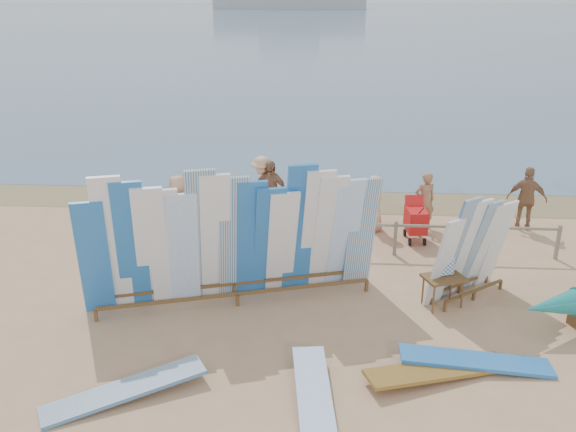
# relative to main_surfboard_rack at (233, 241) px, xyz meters

# --- Properties ---
(ground) EXTENTS (160.00, 160.00, 0.00)m
(ground) POSITION_rel_main_surfboard_rack_xyz_m (1.68, -0.34, -1.39)
(ground) COLOR tan
(ground) RESTS_ON ground
(ocean) EXTENTS (320.00, 240.00, 0.02)m
(ocean) POSITION_rel_main_surfboard_rack_xyz_m (1.68, 127.66, -1.39)
(ocean) COLOR #45607C
(ocean) RESTS_ON ground
(wet_sand_strip) EXTENTS (40.00, 2.60, 0.01)m
(wet_sand_strip) POSITION_rel_main_surfboard_rack_xyz_m (1.68, 6.86, -1.39)
(wet_sand_strip) COLOR olive
(wet_sand_strip) RESTS_ON ground
(fence) EXTENTS (12.08, 0.08, 0.90)m
(fence) POSITION_rel_main_surfboard_rack_xyz_m (1.68, 2.66, -0.76)
(fence) COLOR #7A725C
(fence) RESTS_ON ground
(main_surfboard_rack) EXTENTS (6.16, 2.39, 3.12)m
(main_surfboard_rack) POSITION_rel_main_surfboard_rack_xyz_m (0.00, 0.00, 0.00)
(main_surfboard_rack) COLOR brown
(main_surfboard_rack) RESTS_ON ground
(side_surfboard_rack) EXTENTS (2.03, 1.74, 2.47)m
(side_surfboard_rack) POSITION_rel_main_surfboard_rack_xyz_m (5.04, 0.50, -0.29)
(side_surfboard_rack) COLOR brown
(side_surfboard_rack) RESTS_ON ground
(vendor_table) EXTENTS (1.00, 0.86, 1.11)m
(vendor_table) POSITION_rel_main_surfboard_rack_xyz_m (4.43, 0.05, -1.02)
(vendor_table) COLOR brown
(vendor_table) RESTS_ON ground
(flat_board_e) EXTENTS (2.61, 1.86, 0.27)m
(flat_board_e) POSITION_rel_main_surfboard_rack_xyz_m (-1.34, -3.42, -1.39)
(flat_board_e) COLOR beige
(flat_board_e) RESTS_ON ground
(flat_board_d) EXTENTS (2.70, 0.58, 0.27)m
(flat_board_d) POSITION_rel_main_surfboard_rack_xyz_m (4.66, -2.19, -1.39)
(flat_board_d) COLOR #2468B8
(flat_board_d) RESTS_ON ground
(flat_board_c) EXTENTS (2.72, 1.51, 0.24)m
(flat_board_c) POSITION_rel_main_surfboard_rack_xyz_m (3.96, -2.50, -1.39)
(flat_board_c) COLOR olive
(flat_board_c) RESTS_ON ground
(flat_board_a) EXTENTS (0.88, 2.74, 0.31)m
(flat_board_a) POSITION_rel_main_surfboard_rack_xyz_m (1.81, -3.53, -1.39)
(flat_board_a) COLOR #95BDEF
(flat_board_a) RESTS_ON ground
(beach_chair_left) EXTENTS (0.63, 0.64, 0.77)m
(beach_chair_left) POSITION_rel_main_surfboard_rack_xyz_m (1.38, 3.21, -1.17)
(beach_chair_left) COLOR red
(beach_chair_left) RESTS_ON ground
(beach_chair_right) EXTENTS (0.65, 0.66, 0.81)m
(beach_chair_right) POSITION_rel_main_surfboard_rack_xyz_m (2.02, 3.35, -1.15)
(beach_chair_right) COLOR red
(beach_chair_right) RESTS_ON ground
(stroller) EXTENTS (0.66, 0.90, 1.17)m
(stroller) POSITION_rel_main_surfboard_rack_xyz_m (4.31, 3.62, -0.92)
(stroller) COLOR red
(stroller) RESTS_ON ground
(beachgoer_1) EXTENTS (0.61, 0.41, 1.53)m
(beachgoer_1) POSITION_rel_main_surfboard_rack_xyz_m (-1.85, 3.83, -0.62)
(beachgoer_1) COLOR #8C6042
(beachgoer_1) RESTS_ON ground
(beachgoer_3) EXTENTS (1.08, 1.28, 1.87)m
(beachgoer_3) POSITION_rel_main_surfboard_rack_xyz_m (0.08, 5.07, -0.46)
(beachgoer_3) COLOR tan
(beachgoer_3) RESTS_ON ground
(beachgoer_2) EXTENTS (0.48, 0.82, 1.59)m
(beachgoer_2) POSITION_rel_main_surfboard_rack_xyz_m (-1.24, 3.26, -0.60)
(beachgoer_2) COLOR beige
(beachgoer_2) RESTS_ON ground
(beachgoer_6) EXTENTS (0.56, 0.84, 1.58)m
(beachgoer_6) POSITION_rel_main_surfboard_rack_xyz_m (3.25, 4.33, -0.60)
(beachgoer_6) COLOR tan
(beachgoer_6) RESTS_ON ground
(beachgoer_7) EXTENTS (0.67, 0.49, 1.65)m
(beachgoer_7) POSITION_rel_main_surfboard_rack_xyz_m (4.65, 4.53, -0.57)
(beachgoer_7) COLOR #8C6042
(beachgoer_7) RESTS_ON ground
(beachgoer_0) EXTENTS (0.60, 0.90, 1.69)m
(beachgoer_0) POSITION_rel_main_surfboard_rack_xyz_m (-2.06, 3.62, -0.55)
(beachgoer_0) COLOR tan
(beachgoer_0) RESTS_ON ground
(beachgoer_4) EXTENTS (1.16, 0.80, 1.82)m
(beachgoer_4) POSITION_rel_main_surfboard_rack_xyz_m (0.32, 4.81, -0.48)
(beachgoer_4) COLOR #8C6042
(beachgoer_4) RESTS_ON ground
(beachgoer_10) EXTENTS (1.14, 0.75, 1.80)m
(beachgoer_10) POSITION_rel_main_surfboard_rack_xyz_m (7.46, 4.66, -0.49)
(beachgoer_10) COLOR #8C6042
(beachgoer_10) RESTS_ON ground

